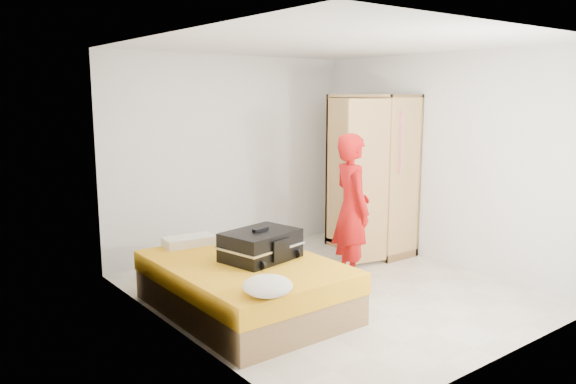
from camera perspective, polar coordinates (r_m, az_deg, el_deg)
room at (r=5.88m, az=4.65°, el=2.06°), size 4.00×4.02×2.60m
bed at (r=5.58m, az=-4.40°, el=-9.46°), size 1.42×2.02×0.50m
wardrobe at (r=7.53m, az=8.40°, el=1.39°), size 1.16×1.20×2.10m
person at (r=6.26m, az=6.50°, el=-1.75°), size 0.59×0.71×1.68m
suitcase at (r=5.52m, az=-2.77°, el=-5.43°), size 0.82×0.67×0.31m
round_cushion at (r=4.57m, az=-2.08°, el=-9.52°), size 0.41×0.41×0.16m
pillow at (r=6.12m, az=-10.03°, el=-4.92°), size 0.56×0.33×0.10m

